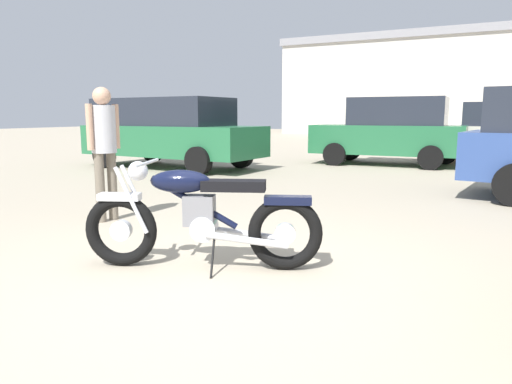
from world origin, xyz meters
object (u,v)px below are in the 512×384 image
(vintage_motorcycle, at_px, (200,217))
(blue_hatchback_right, at_px, (391,130))
(red_hatchback_near, at_px, (168,130))
(bystander, at_px, (104,140))
(pale_sedan_back, at_px, (501,133))

(vintage_motorcycle, xyz_separation_m, blue_hatchback_right, (0.32, 9.57, 0.47))
(blue_hatchback_right, relative_size, red_hatchback_near, 0.81)
(bystander, xyz_separation_m, red_hatchback_near, (-2.74, 5.50, -0.08))
(pale_sedan_back, xyz_separation_m, blue_hatchback_right, (-2.75, -1.58, 0.08))
(vintage_motorcycle, distance_m, pale_sedan_back, 11.58)
(bystander, bearing_deg, pale_sedan_back, -103.26)
(vintage_motorcycle, xyz_separation_m, pale_sedan_back, (3.07, 11.16, 0.38))
(vintage_motorcycle, height_order, pale_sedan_back, pale_sedan_back)
(vintage_motorcycle, distance_m, red_hatchback_near, 8.19)
(pale_sedan_back, height_order, blue_hatchback_right, blue_hatchback_right)
(vintage_motorcycle, height_order, blue_hatchback_right, blue_hatchback_right)
(bystander, distance_m, red_hatchback_near, 6.15)
(pale_sedan_back, distance_m, blue_hatchback_right, 3.18)
(bystander, distance_m, blue_hatchback_right, 8.74)
(vintage_motorcycle, bearing_deg, red_hatchback_near, -73.31)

